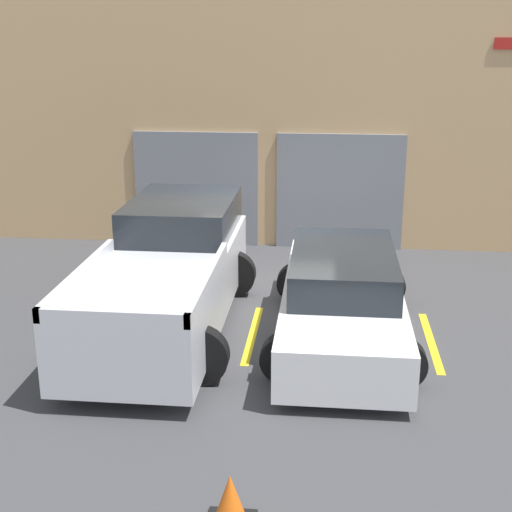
# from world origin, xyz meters

# --- Properties ---
(ground_plane) EXTENTS (28.00, 28.00, 0.00)m
(ground_plane) POSITION_xyz_m (0.00, 0.00, 0.00)
(ground_plane) COLOR #3D3D3F
(shophouse_building) EXTENTS (16.88, 0.68, 5.99)m
(shophouse_building) POSITION_xyz_m (-0.00, 3.29, 2.96)
(shophouse_building) COLOR tan
(shophouse_building) RESTS_ON ground
(pickup_truck) EXTENTS (2.42, 5.33, 1.75)m
(pickup_truck) POSITION_xyz_m (-1.34, -1.56, 0.84)
(pickup_truck) COLOR silver
(pickup_truck) RESTS_ON ground
(sedan_white) EXTENTS (2.17, 4.78, 1.34)m
(sedan_white) POSITION_xyz_m (1.34, -1.78, 0.63)
(sedan_white) COLOR white
(sedan_white) RESTS_ON ground
(parking_stripe_far_left) EXTENTS (0.12, 2.20, 0.01)m
(parking_stripe_far_left) POSITION_xyz_m (-2.68, -1.81, 0.00)
(parking_stripe_far_left) COLOR gold
(parking_stripe_far_left) RESTS_ON ground
(parking_stripe_left) EXTENTS (0.12, 2.20, 0.01)m
(parking_stripe_left) POSITION_xyz_m (0.00, -1.81, 0.00)
(parking_stripe_left) COLOR gold
(parking_stripe_left) RESTS_ON ground
(parking_stripe_centre) EXTENTS (0.12, 2.20, 0.01)m
(parking_stripe_centre) POSITION_xyz_m (2.68, -1.81, 0.00)
(parking_stripe_centre) COLOR gold
(parking_stripe_centre) RESTS_ON ground
(traffic_cone) EXTENTS (0.47, 0.47, 0.55)m
(traffic_cone) POSITION_xyz_m (0.27, -6.25, 0.25)
(traffic_cone) COLOR black
(traffic_cone) RESTS_ON ground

